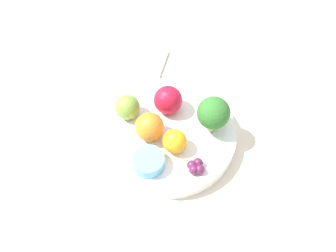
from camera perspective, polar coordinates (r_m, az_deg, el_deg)
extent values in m
plane|color=gray|center=(0.61, 0.00, -3.20)|extent=(6.00, 6.00, 0.00)
cube|color=beige|center=(0.60, 0.00, -2.67)|extent=(1.20, 1.20, 0.02)
cylinder|color=white|center=(0.58, 0.00, -1.38)|extent=(0.24, 0.24, 0.03)
cylinder|color=#8CB76B|center=(0.57, 7.57, 0.31)|extent=(0.02, 0.02, 0.02)
sphere|color=#2D6B28|center=(0.54, 7.92, 2.27)|extent=(0.06, 0.06, 0.06)
sphere|color=olive|center=(0.58, -7.08, 3.29)|extent=(0.04, 0.04, 0.04)
sphere|color=#B7142D|center=(0.58, -0.01, 4.55)|extent=(0.05, 0.05, 0.05)
sphere|color=orange|center=(0.53, 1.17, -2.67)|extent=(0.04, 0.04, 0.04)
sphere|color=orange|center=(0.54, -3.25, -0.17)|extent=(0.05, 0.05, 0.05)
sphere|color=#5B1E42|center=(0.52, 4.16, -6.83)|extent=(0.02, 0.02, 0.02)
sphere|color=#5B1E42|center=(0.52, 4.50, -7.60)|extent=(0.02, 0.02, 0.02)
sphere|color=#5B1E42|center=(0.52, 5.53, -7.53)|extent=(0.02, 0.02, 0.02)
sphere|color=#5B1E42|center=(0.53, 5.25, -6.39)|extent=(0.02, 0.02, 0.02)
cylinder|color=#66B2DB|center=(0.52, -3.46, -6.23)|extent=(0.05, 0.05, 0.02)
cube|color=silver|center=(0.72, -1.24, 10.85)|extent=(0.04, 0.08, 0.01)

